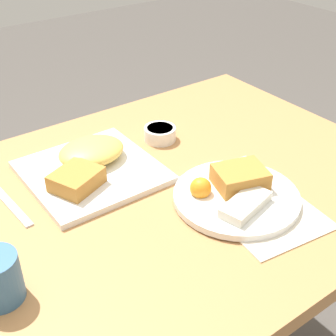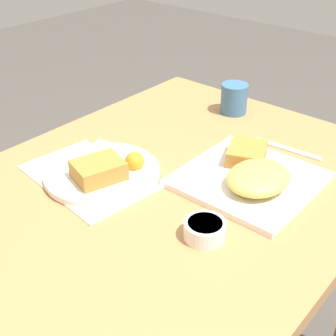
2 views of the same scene
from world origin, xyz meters
The scene contains 6 objects.
dining_table centered at (0.00, 0.00, 0.67)m, with size 1.04×0.79×0.77m.
menu_card centered at (-0.10, 0.15, 0.77)m, with size 0.22×0.32×0.00m.
plate_square_near centered at (0.12, -0.14, 0.79)m, with size 0.27×0.27×0.06m.
plate_oval_far centered at (-0.07, 0.12, 0.78)m, with size 0.26×0.26×0.05m.
sauce_ramekin centered at (-0.09, -0.17, 0.78)m, with size 0.08×0.08×0.03m.
butter_knife centered at (0.31, -0.13, 0.77)m, with size 0.03×0.17×0.00m.
Camera 1 is at (0.49, 0.66, 1.34)m, focal length 50.00 mm.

